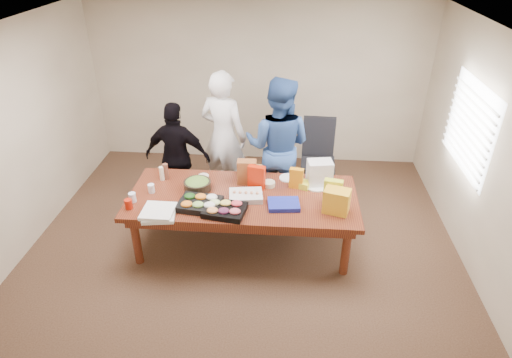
# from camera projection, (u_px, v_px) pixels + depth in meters

# --- Properties ---
(floor) EXTENTS (5.50, 5.00, 0.02)m
(floor) POSITION_uv_depth(u_px,v_px,m) (244.00, 244.00, 5.71)
(floor) COLOR #47301E
(floor) RESTS_ON ground
(ceiling) EXTENTS (5.50, 5.00, 0.02)m
(ceiling) POSITION_uv_depth(u_px,v_px,m) (240.00, 30.00, 4.33)
(ceiling) COLOR white
(ceiling) RESTS_ON wall_back
(wall_back) EXTENTS (5.50, 0.04, 2.70)m
(wall_back) POSITION_uv_depth(u_px,v_px,m) (258.00, 84.00, 7.17)
(wall_back) COLOR beige
(wall_back) RESTS_ON floor
(wall_front) EXTENTS (5.50, 0.04, 2.70)m
(wall_front) POSITION_uv_depth(u_px,v_px,m) (202.00, 322.00, 2.87)
(wall_front) COLOR beige
(wall_front) RESTS_ON floor
(wall_left) EXTENTS (0.04, 5.00, 2.70)m
(wall_left) POSITION_uv_depth(u_px,v_px,m) (14.00, 144.00, 5.21)
(wall_left) COLOR beige
(wall_left) RESTS_ON floor
(wall_right) EXTENTS (0.04, 5.00, 2.70)m
(wall_right) POSITION_uv_depth(u_px,v_px,m) (487.00, 161.00, 4.83)
(wall_right) COLOR beige
(wall_right) RESTS_ON floor
(window_panel) EXTENTS (0.03, 1.40, 1.10)m
(window_panel) POSITION_uv_depth(u_px,v_px,m) (469.00, 127.00, 5.28)
(window_panel) COLOR white
(window_panel) RESTS_ON wall_right
(window_blinds) EXTENTS (0.04, 1.36, 1.00)m
(window_blinds) POSITION_uv_depth(u_px,v_px,m) (466.00, 127.00, 5.28)
(window_blinds) COLOR beige
(window_blinds) RESTS_ON wall_right
(conference_table) EXTENTS (2.80, 1.20, 0.75)m
(conference_table) POSITION_uv_depth(u_px,v_px,m) (243.00, 221.00, 5.51)
(conference_table) COLOR #4C1C0F
(conference_table) RESTS_ON floor
(office_chair) EXTENTS (0.61, 0.61, 1.14)m
(office_chair) POSITION_uv_depth(u_px,v_px,m) (318.00, 162.00, 6.47)
(office_chair) COLOR black
(office_chair) RESTS_ON floor
(person_center) EXTENTS (0.83, 0.68, 1.95)m
(person_center) POSITION_uv_depth(u_px,v_px,m) (224.00, 137.00, 6.27)
(person_center) COLOR white
(person_center) RESTS_ON floor
(person_right) EXTENTS (1.08, 0.92, 1.96)m
(person_right) POSITION_uv_depth(u_px,v_px,m) (278.00, 146.00, 6.00)
(person_right) COLOR #2D5092
(person_right) RESTS_ON floor
(person_left) EXTENTS (0.97, 0.48, 1.60)m
(person_left) POSITION_uv_depth(u_px,v_px,m) (178.00, 157.00, 6.11)
(person_left) COLOR black
(person_left) RESTS_ON floor
(veggie_tray) EXTENTS (0.53, 0.44, 0.07)m
(veggie_tray) POSITION_uv_depth(u_px,v_px,m) (200.00, 204.00, 5.10)
(veggie_tray) COLOR black
(veggie_tray) RESTS_ON conference_table
(fruit_tray) EXTENTS (0.52, 0.44, 0.07)m
(fruit_tray) POSITION_uv_depth(u_px,v_px,m) (225.00, 210.00, 4.99)
(fruit_tray) COLOR black
(fruit_tray) RESTS_ON conference_table
(sheet_cake) EXTENTS (0.43, 0.35, 0.07)m
(sheet_cake) POSITION_uv_depth(u_px,v_px,m) (246.00, 196.00, 5.26)
(sheet_cake) COLOR silver
(sheet_cake) RESTS_ON conference_table
(salad_bowl) EXTENTS (0.37, 0.37, 0.11)m
(salad_bowl) POSITION_uv_depth(u_px,v_px,m) (197.00, 185.00, 5.43)
(salad_bowl) COLOR black
(salad_bowl) RESTS_ON conference_table
(chip_bag_blue) EXTENTS (0.39, 0.31, 0.05)m
(chip_bag_blue) POSITION_uv_depth(u_px,v_px,m) (284.00, 204.00, 5.11)
(chip_bag_blue) COLOR #1B269D
(chip_bag_blue) RESTS_ON conference_table
(chip_bag_red) EXTENTS (0.23, 0.13, 0.31)m
(chip_bag_red) POSITION_uv_depth(u_px,v_px,m) (257.00, 177.00, 5.41)
(chip_bag_red) COLOR red
(chip_bag_red) RESTS_ON conference_table
(chip_bag_yellow) EXTENTS (0.23, 0.13, 0.32)m
(chip_bag_yellow) POSITION_uv_depth(u_px,v_px,m) (333.00, 192.00, 5.09)
(chip_bag_yellow) COLOR #C7D229
(chip_bag_yellow) RESTS_ON conference_table
(chip_bag_orange) EXTENTS (0.18, 0.11, 0.27)m
(chip_bag_orange) POSITION_uv_depth(u_px,v_px,m) (296.00, 178.00, 5.43)
(chip_bag_orange) COLOR orange
(chip_bag_orange) RESTS_ON conference_table
(mayo_jar) EXTENTS (0.09, 0.09, 0.14)m
(mayo_jar) POSITION_uv_depth(u_px,v_px,m) (253.00, 180.00, 5.51)
(mayo_jar) COLOR silver
(mayo_jar) RESTS_ON conference_table
(mustard_bottle) EXTENTS (0.06, 0.06, 0.15)m
(mustard_bottle) POSITION_uv_depth(u_px,v_px,m) (252.00, 179.00, 5.53)
(mustard_bottle) COLOR yellow
(mustard_bottle) RESTS_ON conference_table
(dressing_bottle) EXTENTS (0.08, 0.08, 0.22)m
(dressing_bottle) POSITION_uv_depth(u_px,v_px,m) (166.00, 171.00, 5.63)
(dressing_bottle) COLOR brown
(dressing_bottle) RESTS_ON conference_table
(ranch_bottle) EXTENTS (0.08, 0.08, 0.19)m
(ranch_bottle) POSITION_uv_depth(u_px,v_px,m) (162.00, 173.00, 5.61)
(ranch_bottle) COLOR #F9ECCC
(ranch_bottle) RESTS_ON conference_table
(banana_bunch) EXTENTS (0.29, 0.23, 0.08)m
(banana_bunch) POSITION_uv_depth(u_px,v_px,m) (300.00, 184.00, 5.49)
(banana_bunch) COLOR yellow
(banana_bunch) RESTS_ON conference_table
(bread_loaf) EXTENTS (0.32, 0.15, 0.13)m
(bread_loaf) POSITION_uv_depth(u_px,v_px,m) (250.00, 171.00, 5.74)
(bread_loaf) COLOR olive
(bread_loaf) RESTS_ON conference_table
(kraft_bag) EXTENTS (0.24, 0.14, 0.31)m
(kraft_bag) POSITION_uv_depth(u_px,v_px,m) (247.00, 172.00, 5.52)
(kraft_bag) COLOR brown
(kraft_bag) RESTS_ON conference_table
(red_cup) EXTENTS (0.10, 0.10, 0.12)m
(red_cup) POSITION_uv_depth(u_px,v_px,m) (128.00, 204.00, 5.06)
(red_cup) COLOR #B31C08
(red_cup) RESTS_ON conference_table
(clear_cup_a) EXTENTS (0.11, 0.11, 0.12)m
(clear_cup_a) POSITION_uv_depth(u_px,v_px,m) (132.00, 197.00, 5.18)
(clear_cup_a) COLOR white
(clear_cup_a) RESTS_ON conference_table
(clear_cup_b) EXTENTS (0.09, 0.09, 0.11)m
(clear_cup_b) POSITION_uv_depth(u_px,v_px,m) (151.00, 188.00, 5.36)
(clear_cup_b) COLOR white
(clear_cup_b) RESTS_ON conference_table
(pizza_box_lower) EXTENTS (0.40, 0.40, 0.04)m
(pizza_box_lower) POSITION_uv_depth(u_px,v_px,m) (159.00, 214.00, 4.95)
(pizza_box_lower) COLOR white
(pizza_box_lower) RESTS_ON conference_table
(pizza_box_upper) EXTENTS (0.36, 0.36, 0.04)m
(pizza_box_upper) POSITION_uv_depth(u_px,v_px,m) (158.00, 211.00, 4.92)
(pizza_box_upper) COLOR white
(pizza_box_upper) RESTS_ON pizza_box_lower
(plate_a) EXTENTS (0.35, 0.35, 0.02)m
(plate_a) POSITION_uv_depth(u_px,v_px,m) (316.00, 186.00, 5.51)
(plate_a) COLOR white
(plate_a) RESTS_ON conference_table
(plate_b) EXTENTS (0.29, 0.29, 0.01)m
(plate_b) POSITION_uv_depth(u_px,v_px,m) (288.00, 178.00, 5.68)
(plate_b) COLOR white
(plate_b) RESTS_ON conference_table
(dip_bowl_a) EXTENTS (0.18, 0.18, 0.06)m
(dip_bowl_a) POSITION_uv_depth(u_px,v_px,m) (269.00, 184.00, 5.51)
(dip_bowl_a) COLOR #F4EEC6
(dip_bowl_a) RESTS_ON conference_table
(dip_bowl_b) EXTENTS (0.15, 0.15, 0.06)m
(dip_bowl_b) POSITION_uv_depth(u_px,v_px,m) (203.00, 177.00, 5.66)
(dip_bowl_b) COLOR beige
(dip_bowl_b) RESTS_ON conference_table
(grocery_bag_white) EXTENTS (0.34, 0.26, 0.33)m
(grocery_bag_white) POSITION_uv_depth(u_px,v_px,m) (320.00, 173.00, 5.48)
(grocery_bag_white) COLOR white
(grocery_bag_white) RESTS_ON conference_table
(grocery_bag_yellow) EXTENTS (0.33, 0.27, 0.29)m
(grocery_bag_yellow) POSITION_uv_depth(u_px,v_px,m) (337.00, 201.00, 4.96)
(grocery_bag_yellow) COLOR yellow
(grocery_bag_yellow) RESTS_ON conference_table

